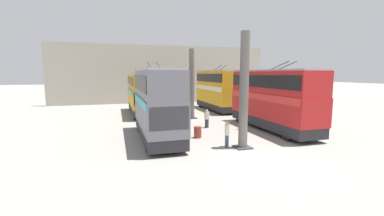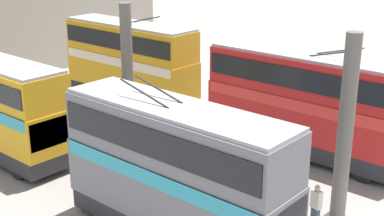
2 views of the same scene
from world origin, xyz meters
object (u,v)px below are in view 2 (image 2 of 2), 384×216
at_px(bus_left_near, 307,99).
at_px(person_by_left_row, 266,148).
at_px(oil_drum, 236,203).
at_px(bus_right_near, 176,166).
at_px(person_aisle_midway, 204,157).
at_px(bus_left_far, 130,58).
at_px(person_aisle_foreground, 316,205).

xyz_separation_m(bus_left_near, person_by_left_row, (0.72, 2.37, -2.05)).
distance_m(person_by_left_row, oil_drum, 4.96).
distance_m(bus_right_near, person_aisle_midway, 5.98).
relative_size(person_aisle_midway, oil_drum, 1.91).
xyz_separation_m(bus_left_far, person_aisle_midway, (-10.46, 5.10, -2.12)).
bearing_deg(person_aisle_midway, bus_right_near, 85.68).
bearing_deg(person_aisle_foreground, person_aisle_midway, -82.21).
distance_m(bus_right_near, person_by_left_row, 7.99).
xyz_separation_m(bus_left_near, person_aisle_midway, (2.29, 5.10, -2.07)).
xyz_separation_m(person_by_left_row, person_aisle_midway, (1.57, 2.74, -0.01)).
relative_size(bus_left_near, person_aisle_midway, 6.30).
height_order(bus_left_far, oil_drum, bus_left_far).
relative_size(bus_right_near, oil_drum, 10.49).
xyz_separation_m(bus_right_near, oil_drum, (-0.49, -2.99, -2.49)).
height_order(bus_left_far, bus_right_near, bus_left_far).
height_order(person_by_left_row, person_aisle_foreground, person_aisle_foreground).
bearing_deg(oil_drum, bus_right_near, 80.70).
height_order(bus_right_near, oil_drum, bus_right_near).
relative_size(person_by_left_row, person_aisle_midway, 1.01).
bearing_deg(oil_drum, person_aisle_midway, -30.38).
bearing_deg(bus_left_far, bus_right_near, 142.90).
distance_m(bus_right_near, person_aisle_foreground, 5.68).
bearing_deg(person_aisle_foreground, person_by_left_row, -112.33).
height_order(bus_left_far, person_aisle_midway, bus_left_far).
bearing_deg(bus_left_far, person_aisle_foreground, 160.42).
bearing_deg(bus_left_near, person_by_left_row, 73.14).
bearing_deg(person_by_left_row, bus_left_far, -139.78).
bearing_deg(oil_drum, bus_left_near, -82.16).
bearing_deg(bus_right_near, bus_left_near, -87.27).
bearing_deg(bus_left_far, person_by_left_row, 168.86).
bearing_deg(person_aisle_midway, bus_left_near, -147.89).
xyz_separation_m(bus_left_near, oil_drum, (-0.97, 7.01, -2.51)).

